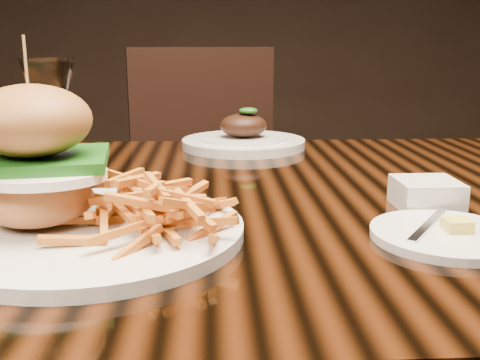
{
  "coord_description": "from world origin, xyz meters",
  "views": [
    {
      "loc": [
        -0.07,
        -0.79,
        0.96
      ],
      "look_at": [
        -0.04,
        -0.17,
        0.81
      ],
      "focal_mm": 42.0,
      "sensor_mm": 36.0,
      "label": 1
    }
  ],
  "objects_px": {
    "burger_plate": "(79,190)",
    "chair_far": "(210,184)",
    "far_dish": "(244,140)",
    "wine_glass": "(50,98)",
    "dining_table": "(260,242)"
  },
  "relations": [
    {
      "from": "chair_far",
      "to": "dining_table",
      "type": "bearing_deg",
      "value": -95.56
    },
    {
      "from": "wine_glass",
      "to": "far_dish",
      "type": "bearing_deg",
      "value": 55.39
    },
    {
      "from": "far_dish",
      "to": "chair_far",
      "type": "xyz_separation_m",
      "value": [
        -0.07,
        0.53,
        -0.23
      ]
    },
    {
      "from": "far_dish",
      "to": "chair_far",
      "type": "distance_m",
      "value": 0.58
    },
    {
      "from": "burger_plate",
      "to": "chair_far",
      "type": "xyz_separation_m",
      "value": [
        0.14,
        1.08,
        -0.27
      ]
    },
    {
      "from": "dining_table",
      "to": "far_dish",
      "type": "height_order",
      "value": "far_dish"
    },
    {
      "from": "burger_plate",
      "to": "chair_far",
      "type": "relative_size",
      "value": 0.36
    },
    {
      "from": "dining_table",
      "to": "burger_plate",
      "type": "relative_size",
      "value": 4.73
    },
    {
      "from": "far_dish",
      "to": "chair_far",
      "type": "bearing_deg",
      "value": 97.92
    },
    {
      "from": "dining_table",
      "to": "burger_plate",
      "type": "bearing_deg",
      "value": -139.6
    },
    {
      "from": "burger_plate",
      "to": "far_dish",
      "type": "height_order",
      "value": "burger_plate"
    },
    {
      "from": "far_dish",
      "to": "dining_table",
      "type": "bearing_deg",
      "value": -89.31
    },
    {
      "from": "wine_glass",
      "to": "chair_far",
      "type": "bearing_deg",
      "value": 77.64
    },
    {
      "from": "dining_table",
      "to": "wine_glass",
      "type": "height_order",
      "value": "wine_glass"
    },
    {
      "from": "dining_table",
      "to": "far_dish",
      "type": "distance_m",
      "value": 0.37
    }
  ]
}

